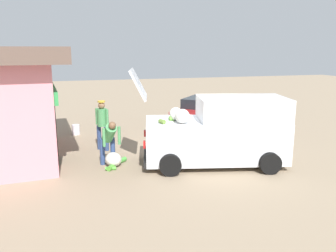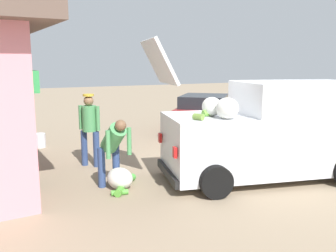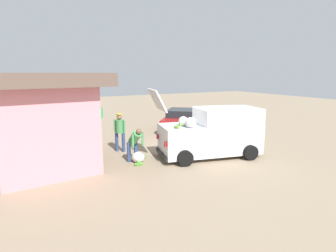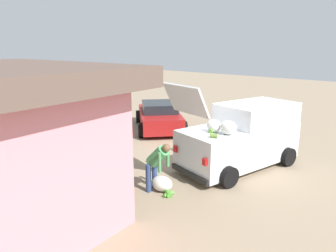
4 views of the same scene
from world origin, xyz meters
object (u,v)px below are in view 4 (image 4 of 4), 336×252
object	(u,v)px
parked_sedan	(159,116)
vendor_standing	(116,144)
storefront_bar	(5,141)
delivery_van	(243,136)
customer_bending	(157,162)
unloaded_banana_pile	(162,184)
paint_bucket	(50,156)

from	to	relation	value
parked_sedan	vendor_standing	size ratio (longest dim) A/B	2.38
storefront_bar	vendor_standing	size ratio (longest dim) A/B	3.48
delivery_van	parked_sedan	xyz separation A→B (m)	(5.32, -1.64, -0.40)
parked_sedan	customer_bending	bearing A→B (deg)	132.32
storefront_bar	unloaded_banana_pile	xyz separation A→B (m)	(-1.72, -3.32, -1.69)
delivery_van	customer_bending	size ratio (longest dim) A/B	3.45
delivery_van	vendor_standing	xyz separation A→B (m)	(2.58, 3.29, -0.01)
paint_bucket	parked_sedan	bearing A→B (deg)	-88.65
unloaded_banana_pile	paint_bucket	xyz separation A→B (m)	(4.43, 0.98, 0.03)
storefront_bar	paint_bucket	bearing A→B (deg)	-40.89
customer_bending	delivery_van	bearing A→B (deg)	-104.68
parked_sedan	customer_bending	world-z (taller)	customer_bending
delivery_van	unloaded_banana_pile	xyz separation A→B (m)	(0.76, 3.16, -0.84)
delivery_van	paint_bucket	xyz separation A→B (m)	(5.19, 4.13, -0.81)
paint_bucket	vendor_standing	bearing A→B (deg)	-162.01
storefront_bar	customer_bending	distance (m)	3.74
unloaded_banana_pile	parked_sedan	bearing A→B (deg)	-46.44
storefront_bar	delivery_van	distance (m)	6.99
delivery_van	vendor_standing	world-z (taller)	delivery_van
customer_bending	parked_sedan	bearing A→B (deg)	-47.68
storefront_bar	unloaded_banana_pile	world-z (taller)	storefront_bar
storefront_bar	paint_bucket	size ratio (longest dim) A/B	14.65
paint_bucket	storefront_bar	bearing A→B (deg)	139.11
storefront_bar	parked_sedan	distance (m)	8.70
unloaded_banana_pile	storefront_bar	bearing A→B (deg)	62.69
delivery_van	customer_bending	distance (m)	3.38
parked_sedan	customer_bending	distance (m)	6.64
unloaded_banana_pile	vendor_standing	bearing A→B (deg)	4.07
paint_bucket	delivery_van	bearing A→B (deg)	-141.45
parked_sedan	unloaded_banana_pile	world-z (taller)	parked_sedan
delivery_van	customer_bending	xyz separation A→B (m)	(0.85, 3.26, -0.17)
unloaded_banana_pile	paint_bucket	size ratio (longest dim) A/B	2.44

